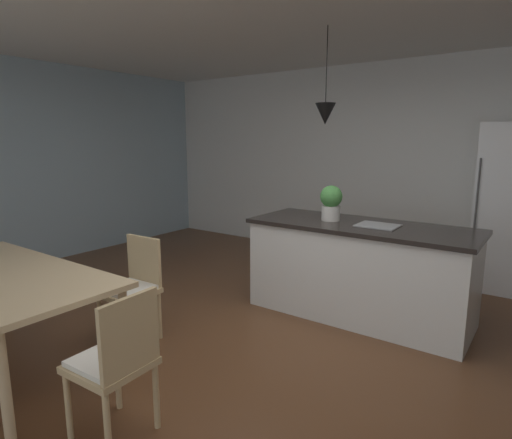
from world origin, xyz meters
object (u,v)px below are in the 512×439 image
Objects in this scene: chair_far_right at (133,286)px; kitchen_island at (359,269)px; potted_plant_on_island at (331,202)px; refrigerator at (512,208)px; chair_kitchen_end at (116,360)px.

kitchen_island reaches higher than chair_far_right.
chair_far_right is at bearing -130.39° from kitchen_island.
potted_plant_on_island reaches higher than chair_far_right.
potted_plant_on_island is (1.03, 1.58, 0.61)m from chair_far_right.
refrigerator is at bearing 57.48° from kitchen_island.
refrigerator is at bearing 53.46° from chair_far_right.
potted_plant_on_island is at bearing 180.00° from kitchen_island.
kitchen_island is (0.43, 2.42, -0.01)m from chair_kitchen_end.
kitchen_island is at bearing 80.00° from chair_kitchen_end.
potted_plant_on_island is (-0.31, 0.00, 0.62)m from kitchen_island.
kitchen_island is (1.34, 1.58, -0.01)m from chair_far_right.
chair_kitchen_end is 2.50m from potted_plant_on_island.
chair_far_right is 1.24m from chair_kitchen_end.
refrigerator is 2.17m from potted_plant_on_island.
chair_kitchen_end is at bearing -110.04° from refrigerator.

